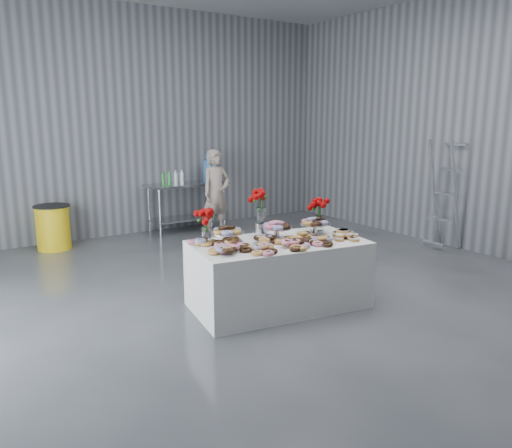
{
  "coord_description": "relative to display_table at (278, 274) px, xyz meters",
  "views": [
    {
      "loc": [
        -3.12,
        -4.21,
        2.11
      ],
      "look_at": [
        -0.02,
        0.43,
        0.9
      ],
      "focal_mm": 35.0,
      "sensor_mm": 36.0,
      "label": 1
    }
  ],
  "objects": [
    {
      "name": "cake_stand_right",
      "position": [
        0.57,
        0.06,
        0.52
      ],
      "size": [
        0.36,
        0.36,
        0.17
      ],
      "color": "silver",
      "rests_on": "display_table"
    },
    {
      "name": "person",
      "position": [
        1.1,
        3.38,
        0.39
      ],
      "size": [
        0.6,
        0.43,
        1.54
      ],
      "primitive_type": "imported",
      "rotation": [
        0.0,
        0.0,
        0.12
      ],
      "color": "#CC8C93",
      "rests_on": "ground"
    },
    {
      "name": "prep_table",
      "position": [
        0.83,
        4.01,
        0.24
      ],
      "size": [
        1.5,
        0.6,
        0.9
      ],
      "color": "silver",
      "rests_on": "ground"
    },
    {
      "name": "trash_barrel",
      "position": [
        -1.56,
        4.01,
        -0.01
      ],
      "size": [
        0.56,
        0.56,
        0.72
      ],
      "rotation": [
        0.0,
        0.0,
        0.43
      ],
      "color": "yellow",
      "rests_on": "ground"
    },
    {
      "name": "stepladder",
      "position": [
        3.7,
        0.58,
        0.52
      ],
      "size": [
        0.66,
        0.45,
        1.79
      ],
      "primitive_type": null,
      "rotation": [
        0.0,
        -0.24,
        0.0
      ],
      "color": "silver",
      "rests_on": "ground"
    },
    {
      "name": "water_jug",
      "position": [
        1.33,
        4.01,
        0.77
      ],
      "size": [
        0.28,
        0.28,
        0.55
      ],
      "color": "#4491E8",
      "rests_on": "prep_table"
    },
    {
      "name": "cake_stand_left",
      "position": [
        -0.52,
        0.23,
        0.52
      ],
      "size": [
        0.36,
        0.36,
        0.17
      ],
      "color": "silver",
      "rests_on": "display_table"
    },
    {
      "name": "drink_bottles",
      "position": [
        0.51,
        3.91,
        0.66
      ],
      "size": [
        0.54,
        0.08,
        0.27
      ],
      "primitive_type": null,
      "color": "#268C33",
      "rests_on": "prep_table"
    },
    {
      "name": "bouquet_left",
      "position": [
        -0.7,
        0.36,
        0.67
      ],
      "size": [
        0.26,
        0.26,
        0.42
      ],
      "color": "white",
      "rests_on": "display_table"
    },
    {
      "name": "danish_pile",
      "position": [
        0.72,
        -0.27,
        0.43
      ],
      "size": [
        0.48,
        0.48,
        0.11
      ],
      "primitive_type": null,
      "color": "silver",
      "rests_on": "display_table"
    },
    {
      "name": "display_table",
      "position": [
        0.0,
        0.0,
        0.0
      ],
      "size": [
        2.03,
        1.29,
        0.75
      ],
      "primitive_type": "cube",
      "rotation": [
        0.0,
        0.0,
        -0.16
      ],
      "color": "white",
      "rests_on": "ground"
    },
    {
      "name": "cake_stand_mid",
      "position": [
        0.07,
        0.14,
        0.52
      ],
      "size": [
        0.36,
        0.36,
        0.17
      ],
      "color": "silver",
      "rests_on": "display_table"
    },
    {
      "name": "ground",
      "position": [
        -0.05,
        -0.09,
        -0.38
      ],
      "size": [
        9.0,
        9.0,
        0.0
      ],
      "primitive_type": "plane",
      "color": "#3B3E43",
      "rests_on": "ground"
    },
    {
      "name": "room_walls",
      "position": [
        -0.32,
        -0.02,
        2.26
      ],
      "size": [
        8.04,
        9.04,
        4.02
      ],
      "color": "gray",
      "rests_on": "ground"
    },
    {
      "name": "donut_mounds",
      "position": [
        0.0,
        -0.05,
        0.42
      ],
      "size": [
        1.91,
        1.07,
        0.09
      ],
      "primitive_type": null,
      "rotation": [
        0.0,
        0.0,
        -0.16
      ],
      "color": "tan",
      "rests_on": "display_table"
    },
    {
      "name": "bouquet_center",
      "position": [
        0.01,
        0.35,
        0.75
      ],
      "size": [
        0.26,
        0.26,
        0.57
      ],
      "color": "silver",
      "rests_on": "display_table"
    },
    {
      "name": "bouquet_right",
      "position": [
        0.74,
        0.19,
        0.67
      ],
      "size": [
        0.26,
        0.26,
        0.42
      ],
      "color": "white",
      "rests_on": "display_table"
    }
  ]
}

